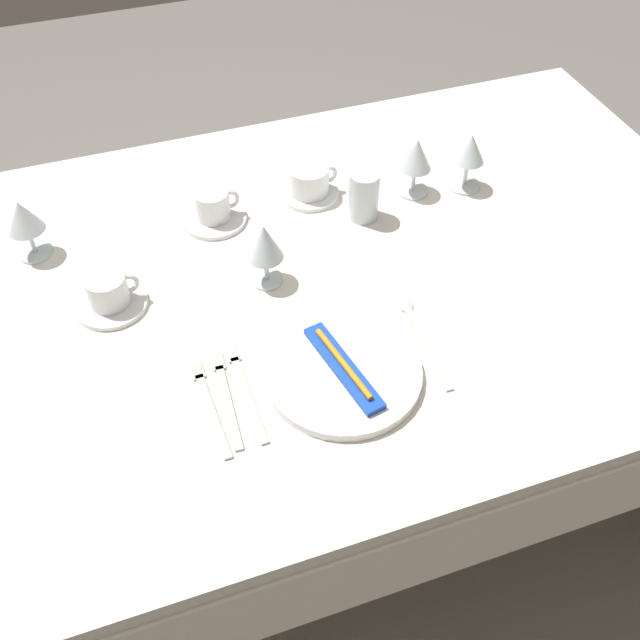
# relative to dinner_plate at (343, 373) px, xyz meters

# --- Properties ---
(ground_plane) EXTENTS (6.00, 6.00, 0.00)m
(ground_plane) POSITION_rel_dinner_plate_xyz_m (0.03, 0.26, -0.75)
(ground_plane) COLOR slate
(dining_table) EXTENTS (1.80, 1.11, 0.74)m
(dining_table) POSITION_rel_dinner_plate_xyz_m (0.03, 0.26, -0.09)
(dining_table) COLOR silver
(dining_table) RESTS_ON ground
(dinner_plate) EXTENTS (0.27, 0.27, 0.02)m
(dinner_plate) POSITION_rel_dinner_plate_xyz_m (0.00, 0.00, 0.00)
(dinner_plate) COLOR white
(dinner_plate) RESTS_ON dining_table
(toothbrush_package) EXTENTS (0.08, 0.21, 0.02)m
(toothbrush_package) POSITION_rel_dinner_plate_xyz_m (0.00, 0.00, 0.02)
(toothbrush_package) COLOR blue
(toothbrush_package) RESTS_ON dinner_plate
(fork_outer) EXTENTS (0.02, 0.22, 0.00)m
(fork_outer) POSITION_rel_dinner_plate_xyz_m (-0.17, 0.03, -0.01)
(fork_outer) COLOR beige
(fork_outer) RESTS_ON dining_table
(fork_inner) EXTENTS (0.03, 0.21, 0.00)m
(fork_inner) POSITION_rel_dinner_plate_xyz_m (-0.20, 0.03, -0.01)
(fork_inner) COLOR beige
(fork_inner) RESTS_ON dining_table
(fork_salad) EXTENTS (0.03, 0.21, 0.00)m
(fork_salad) POSITION_rel_dinner_plate_xyz_m (-0.23, 0.02, -0.01)
(fork_salad) COLOR beige
(fork_salad) RESTS_ON dining_table
(spoon_soup) EXTENTS (0.03, 0.23, 0.01)m
(spoon_soup) POSITION_rel_dinner_plate_xyz_m (0.17, 0.05, -0.01)
(spoon_soup) COLOR beige
(spoon_soup) RESTS_ON dining_table
(saucer_left) EXTENTS (0.14, 0.14, 0.01)m
(saucer_left) POSITION_rel_dinner_plate_xyz_m (-0.35, 0.30, -0.00)
(saucer_left) COLOR white
(saucer_left) RESTS_ON dining_table
(coffee_cup_left) EXTENTS (0.10, 0.08, 0.06)m
(coffee_cup_left) POSITION_rel_dinner_plate_xyz_m (-0.35, 0.30, 0.03)
(coffee_cup_left) COLOR white
(coffee_cup_left) RESTS_ON saucer_left
(saucer_right) EXTENTS (0.14, 0.14, 0.01)m
(saucer_right) POSITION_rel_dinner_plate_xyz_m (-0.11, 0.48, -0.00)
(saucer_right) COLOR white
(saucer_right) RESTS_ON dining_table
(coffee_cup_right) EXTENTS (0.09, 0.07, 0.06)m
(coffee_cup_right) POSITION_rel_dinner_plate_xyz_m (-0.11, 0.48, 0.03)
(coffee_cup_right) COLOR white
(coffee_cup_right) RESTS_ON saucer_right
(saucer_far) EXTENTS (0.13, 0.13, 0.01)m
(saucer_far) POSITION_rel_dinner_plate_xyz_m (0.11, 0.50, -0.00)
(saucer_far) COLOR white
(saucer_far) RESTS_ON dining_table
(coffee_cup_far) EXTENTS (0.11, 0.09, 0.06)m
(coffee_cup_far) POSITION_rel_dinner_plate_xyz_m (0.11, 0.50, 0.03)
(coffee_cup_far) COLOR white
(coffee_cup_far) RESTS_ON saucer_far
(wine_glass_centre) EXTENTS (0.07, 0.07, 0.13)m
(wine_glass_centre) POSITION_rel_dinner_plate_xyz_m (0.32, 0.44, 0.08)
(wine_glass_centre) COLOR silver
(wine_glass_centre) RESTS_ON dining_table
(wine_glass_left) EXTENTS (0.07, 0.07, 0.14)m
(wine_glass_left) POSITION_rel_dinner_plate_xyz_m (-0.06, 0.27, 0.08)
(wine_glass_left) COLOR silver
(wine_glass_left) RESTS_ON dining_table
(wine_glass_right) EXTENTS (0.07, 0.07, 0.13)m
(wine_glass_right) POSITION_rel_dinner_plate_xyz_m (-0.47, 0.50, 0.08)
(wine_glass_right) COLOR silver
(wine_glass_right) RESTS_ON dining_table
(wine_glass_far) EXTENTS (0.07, 0.07, 0.13)m
(wine_glass_far) POSITION_rel_dinner_plate_xyz_m (0.44, 0.42, 0.08)
(wine_glass_far) COLOR silver
(wine_glass_far) RESTS_ON dining_table
(drink_tumbler) EXTENTS (0.06, 0.06, 0.11)m
(drink_tumbler) POSITION_rel_dinner_plate_xyz_m (0.19, 0.39, 0.04)
(drink_tumbler) COLOR silver
(drink_tumbler) RESTS_ON dining_table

